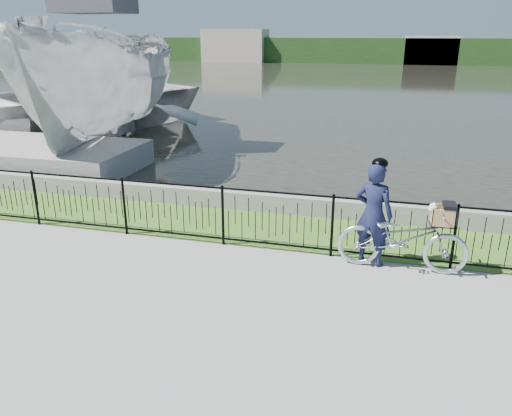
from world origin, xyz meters
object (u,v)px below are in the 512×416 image
(boat_near, at_px, (102,85))
(bicycle_rig, at_px, (403,238))
(boat_far, at_px, (58,102))
(cyclist, at_px, (374,213))

(boat_near, bearing_deg, bicycle_rig, -35.30)
(bicycle_rig, distance_m, boat_near, 11.60)
(boat_near, distance_m, boat_far, 4.41)
(cyclist, relative_size, boat_near, 0.17)
(boat_far, bearing_deg, bicycle_rig, -35.35)
(boat_near, relative_size, boat_far, 0.81)
(cyclist, height_order, boat_far, boat_far)
(cyclist, relative_size, boat_far, 0.13)
(cyclist, xyz_separation_m, boat_far, (-12.38, 9.05, 0.26))
(boat_near, height_order, boat_far, boat_near)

